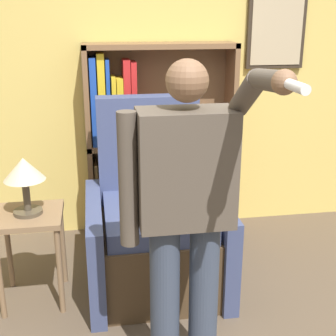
% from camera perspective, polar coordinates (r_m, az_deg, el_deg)
% --- Properties ---
extents(wall_back, '(8.00, 0.11, 2.80)m').
position_cam_1_polar(wall_back, '(3.94, 1.75, 12.35)').
color(wall_back, '#E0C160').
rests_on(wall_back, ground_plane).
extents(bookcase, '(1.20, 0.28, 1.60)m').
position_cam_1_polar(bookcase, '(3.84, -3.29, 3.07)').
color(bookcase, brown).
rests_on(bookcase, ground_plane).
extents(armchair, '(0.92, 0.95, 1.27)m').
position_cam_1_polar(armchair, '(3.29, -1.67, -7.47)').
color(armchair, '#4C3823').
rests_on(armchair, ground_plane).
extents(person_standing, '(0.60, 0.78, 1.65)m').
position_cam_1_polar(person_standing, '(2.22, 2.15, -5.01)').
color(person_standing, '#384256').
rests_on(person_standing, ground_plane).
extents(side_table, '(0.42, 0.42, 0.62)m').
position_cam_1_polar(side_table, '(3.14, -16.46, -7.32)').
color(side_table, '#846647').
rests_on(side_table, ground_plane).
extents(table_lamp, '(0.26, 0.26, 0.37)m').
position_cam_1_polar(table_lamp, '(2.99, -17.13, -0.63)').
color(table_lamp, '#4C4233').
rests_on(table_lamp, side_table).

